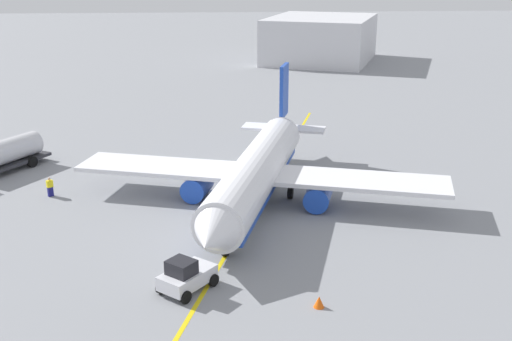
% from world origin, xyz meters
% --- Properties ---
extents(ground_plane, '(400.00, 400.00, 0.00)m').
position_xyz_m(ground_plane, '(0.00, 0.00, 0.00)').
color(ground_plane, gray).
extents(airplane, '(30.54, 31.64, 9.71)m').
position_xyz_m(airplane, '(-0.47, 0.14, 2.67)').
color(airplane, white).
rests_on(airplane, ground).
extents(pushback_tug, '(4.08, 3.95, 2.20)m').
position_xyz_m(pushback_tug, '(14.15, -5.34, 1.01)').
color(pushback_tug, silver).
rests_on(pushback_tug, ground).
extents(refueling_worker, '(0.59, 0.63, 1.71)m').
position_xyz_m(refueling_worker, '(-3.15, -17.71, 0.82)').
color(refueling_worker, navy).
rests_on(refueling_worker, ground).
extents(safety_cone_nose, '(0.65, 0.65, 0.72)m').
position_xyz_m(safety_cone_nose, '(16.74, 2.57, 0.36)').
color(safety_cone_nose, '#F2590F').
rests_on(safety_cone_nose, ground).
extents(distant_hangar, '(29.25, 26.64, 8.71)m').
position_xyz_m(distant_hangar, '(-77.40, 18.43, 4.35)').
color(distant_hangar, silver).
rests_on(distant_hangar, ground).
extents(taxi_line_marking, '(65.03, 19.40, 0.01)m').
position_xyz_m(taxi_line_marking, '(0.00, 0.00, 0.01)').
color(taxi_line_marking, yellow).
rests_on(taxi_line_marking, ground).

